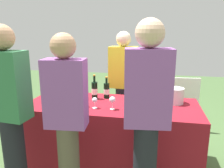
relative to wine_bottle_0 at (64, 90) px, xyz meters
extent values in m
plane|color=#476638|center=(0.66, -0.11, -0.90)|extent=(12.00, 12.00, 0.00)
cube|color=maroon|center=(0.66, -0.11, -0.50)|extent=(2.09, 0.84, 0.79)
cylinder|color=black|center=(0.00, 0.00, -0.01)|extent=(0.08, 0.08, 0.21)
cylinder|color=black|center=(0.00, 0.00, 0.14)|extent=(0.03, 0.03, 0.09)
cylinder|color=gold|center=(0.00, 0.00, 0.20)|extent=(0.03, 0.03, 0.02)
cylinder|color=silver|center=(0.00, 0.00, -0.02)|extent=(0.08, 0.08, 0.07)
cylinder|color=black|center=(0.40, 0.06, 0.00)|extent=(0.08, 0.08, 0.22)
cylinder|color=black|center=(0.40, 0.06, 0.15)|extent=(0.03, 0.03, 0.08)
cylinder|color=gold|center=(0.40, 0.06, 0.20)|extent=(0.03, 0.03, 0.02)
cylinder|color=silver|center=(0.40, 0.06, -0.01)|extent=(0.08, 0.08, 0.08)
cylinder|color=black|center=(0.55, 0.11, -0.01)|extent=(0.08, 0.08, 0.20)
cylinder|color=black|center=(0.55, 0.11, 0.13)|extent=(0.03, 0.03, 0.08)
cylinder|color=gold|center=(0.55, 0.11, 0.17)|extent=(0.03, 0.03, 0.02)
cylinder|color=silver|center=(0.55, 0.11, -0.02)|extent=(0.08, 0.08, 0.07)
cylinder|color=black|center=(1.05, 0.10, 0.00)|extent=(0.07, 0.07, 0.22)
cylinder|color=black|center=(1.05, 0.10, 0.15)|extent=(0.03, 0.03, 0.07)
cylinder|color=maroon|center=(1.05, 0.10, 0.20)|extent=(0.03, 0.03, 0.02)
cylinder|color=silver|center=(1.05, 0.10, -0.01)|extent=(0.07, 0.07, 0.08)
cylinder|color=silver|center=(0.07, -0.26, -0.11)|extent=(0.06, 0.06, 0.00)
cylinder|color=silver|center=(0.07, -0.26, -0.07)|extent=(0.01, 0.01, 0.07)
sphere|color=silver|center=(0.07, -0.26, 0.00)|extent=(0.07, 0.07, 0.07)
sphere|color=#590C19|center=(0.07, -0.26, -0.02)|extent=(0.04, 0.04, 0.04)
cylinder|color=silver|center=(0.35, -0.27, -0.11)|extent=(0.07, 0.07, 0.00)
cylinder|color=silver|center=(0.35, -0.27, -0.07)|extent=(0.01, 0.01, 0.07)
sphere|color=silver|center=(0.35, -0.27, -0.01)|extent=(0.07, 0.07, 0.07)
cylinder|color=silver|center=(0.50, -0.30, -0.11)|extent=(0.06, 0.06, 0.00)
cylinder|color=silver|center=(0.50, -0.30, -0.07)|extent=(0.01, 0.01, 0.07)
sphere|color=silver|center=(0.50, -0.30, -0.01)|extent=(0.06, 0.06, 0.06)
cylinder|color=silver|center=(0.70, -0.29, -0.11)|extent=(0.06, 0.06, 0.00)
cylinder|color=silver|center=(0.70, -0.29, -0.07)|extent=(0.01, 0.01, 0.08)
sphere|color=silver|center=(0.70, -0.29, 0.00)|extent=(0.07, 0.07, 0.07)
sphere|color=#590C19|center=(0.70, -0.29, -0.01)|extent=(0.04, 0.04, 0.04)
cylinder|color=silver|center=(1.20, -0.22, -0.11)|extent=(0.06, 0.06, 0.00)
cylinder|color=silver|center=(1.20, -0.22, -0.07)|extent=(0.01, 0.01, 0.07)
sphere|color=silver|center=(1.20, -0.22, -0.01)|extent=(0.07, 0.07, 0.07)
sphere|color=#590C19|center=(1.20, -0.22, -0.02)|extent=(0.04, 0.04, 0.04)
cylinder|color=silver|center=(1.41, 0.07, -0.01)|extent=(0.22, 0.22, 0.19)
cylinder|color=black|center=(0.69, 0.61, -0.49)|extent=(0.23, 0.23, 0.82)
cube|color=yellow|center=(0.69, 0.61, 0.23)|extent=(0.43, 0.26, 0.61)
sphere|color=beige|center=(0.69, 0.61, 0.64)|extent=(0.22, 0.22, 0.22)
cylinder|color=black|center=(-0.17, -0.89, -0.47)|extent=(0.21, 0.21, 0.85)
cube|color=#337247|center=(-0.17, -0.89, 0.27)|extent=(0.40, 0.25, 0.64)
sphere|color=tan|center=(-0.17, -0.89, 0.71)|extent=(0.23, 0.23, 0.23)
cylinder|color=brown|center=(0.39, -0.87, -0.49)|extent=(0.20, 0.20, 0.82)
cube|color=#8C4C99|center=(0.39, -0.87, 0.22)|extent=(0.38, 0.23, 0.61)
sphere|color=tan|center=(0.39, -0.87, 0.64)|extent=(0.22, 0.22, 0.22)
cube|color=#8C4C99|center=(1.11, -0.84, 0.30)|extent=(0.41, 0.25, 0.65)
sphere|color=#D8AD8C|center=(1.11, -0.84, 0.75)|extent=(0.24, 0.24, 0.24)
cube|color=white|center=(1.61, 1.05, -0.44)|extent=(0.59, 0.08, 0.91)
camera|label=1|loc=(1.15, -2.64, 0.77)|focal=35.54mm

